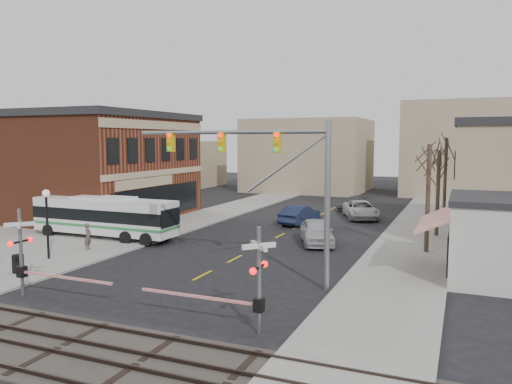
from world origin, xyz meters
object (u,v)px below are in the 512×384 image
transit_bus (104,216)px  trash_bin (18,264)px  traffic_signal_mast (271,168)px  pedestrian_far (115,224)px  pedestrian_near (88,237)px  car_c (361,210)px  rr_crossing_west (28,254)px  car_d (353,203)px  car_b (300,215)px  rr_crossing_east (248,281)px  street_lamp (47,209)px  car_a (317,232)px

transit_bus → trash_bin: (2.33, -9.74, -1.05)m
traffic_signal_mast → pedestrian_far: size_ratio=5.96×
traffic_signal_mast → pedestrian_near: traffic_signal_mast is taller
car_c → transit_bus: bearing=-154.6°
rr_crossing_west → car_d: rr_crossing_west is taller
car_b → pedestrian_far: pedestrian_far is taller
pedestrian_far → transit_bus: bearing=151.6°
rr_crossing_east → street_lamp: bearing=159.9°
transit_bus → pedestrian_far: 0.99m
traffic_signal_mast → trash_bin: 14.39m
car_a → car_d: size_ratio=1.08×
rr_crossing_west → pedestrian_far: (-5.21, 12.66, -0.98)m
trash_bin → car_a: 18.53m
rr_crossing_west → trash_bin: 4.51m
rr_crossing_east → pedestrian_near: (-14.87, 8.43, -0.99)m
traffic_signal_mast → car_c: size_ratio=1.81×
car_a → car_b: 8.17m
car_a → car_d: car_a is taller
traffic_signal_mast → rr_crossing_west: bearing=-146.8°
car_c → pedestrian_far: size_ratio=3.30×
street_lamp → car_d: size_ratio=0.88×
car_a → pedestrian_near: pedestrian_near is taller
rr_crossing_east → car_b: (-5.58, 23.71, -1.16)m
rr_crossing_west → car_c: (9.54, 28.80, -1.17)m
car_a → car_d: 17.80m
car_d → rr_crossing_east: bearing=-72.3°
rr_crossing_east → rr_crossing_west: bearing=179.4°
car_b → car_d: 10.68m
pedestrian_far → car_d: bearing=-4.6°
rr_crossing_west → transit_bus: bearing=115.5°
car_b → pedestrian_near: (-9.28, -15.28, 0.17)m
car_d → pedestrian_near: size_ratio=2.74×
pedestrian_near → rr_crossing_east: bearing=-136.5°
car_a → car_c: (0.60, 12.56, -0.06)m
rr_crossing_east → car_d: bearing=95.3°
transit_bus → trash_bin: size_ratio=11.82×
rr_crossing_east → car_a: 16.51m
car_a → street_lamp: bearing=-163.7°
car_b → pedestrian_near: pedestrian_near is taller
trash_bin → car_a: bearing=47.9°
rr_crossing_west → rr_crossing_east: 10.96m
pedestrian_near → car_d: bearing=-41.4°
car_c → car_b: bearing=-150.4°
traffic_signal_mast → pedestrian_near: bearing=170.8°
traffic_signal_mast → car_c: (0.12, 22.63, -4.96)m
trash_bin → car_d: 33.46m
traffic_signal_mast → rr_crossing_west: traffic_signal_mast is taller
transit_bus → car_a: (14.76, 4.01, -0.79)m
traffic_signal_mast → trash_bin: (-12.92, -3.67, -5.16)m
car_b → traffic_signal_mast: bearing=112.0°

